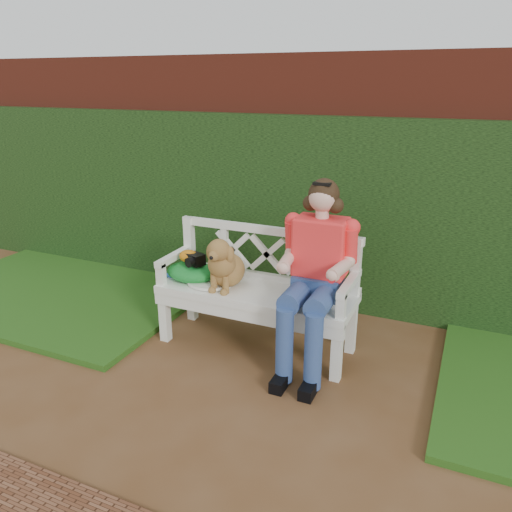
% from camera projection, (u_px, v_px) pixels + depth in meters
% --- Properties ---
extents(ground, '(60.00, 60.00, 0.00)m').
position_uv_depth(ground, '(250.00, 403.00, 3.24)').
color(ground, '#563319').
extents(brick_wall, '(10.00, 0.30, 2.20)m').
position_uv_depth(brick_wall, '(336.00, 183.00, 4.51)').
color(brick_wall, maroon).
rests_on(brick_wall, ground).
extents(ivy_hedge, '(10.00, 0.18, 1.70)m').
position_uv_depth(ivy_hedge, '(328.00, 216.00, 4.40)').
color(ivy_hedge, '#335F22').
rests_on(ivy_hedge, ground).
extents(grass_left, '(2.60, 2.00, 0.05)m').
position_uv_depth(grass_left, '(67.00, 290.00, 4.92)').
color(grass_left, '#1E4016').
rests_on(grass_left, ground).
extents(garden_bench, '(1.64, 0.80, 0.48)m').
position_uv_depth(garden_bench, '(256.00, 318.00, 3.86)').
color(garden_bench, white).
rests_on(garden_bench, ground).
extents(seated_woman, '(0.63, 0.79, 1.31)m').
position_uv_depth(seated_woman, '(317.00, 279.00, 3.52)').
color(seated_woman, '#D1395B').
rests_on(seated_woman, ground).
extents(dog, '(0.28, 0.38, 0.42)m').
position_uv_depth(dog, '(226.00, 261.00, 3.76)').
color(dog, olive).
rests_on(dog, garden_bench).
extents(tennis_racket, '(0.71, 0.32, 0.03)m').
position_uv_depth(tennis_racket, '(206.00, 282.00, 3.88)').
color(tennis_racket, white).
rests_on(tennis_racket, garden_bench).
extents(green_bag, '(0.49, 0.42, 0.14)m').
position_uv_depth(green_bag, '(192.00, 271.00, 3.94)').
color(green_bag, green).
rests_on(green_bag, garden_bench).
extents(camera_item, '(0.16, 0.14, 0.09)m').
position_uv_depth(camera_item, '(196.00, 259.00, 3.87)').
color(camera_item, black).
rests_on(camera_item, green_bag).
extents(baseball_glove, '(0.17, 0.13, 0.10)m').
position_uv_depth(baseball_glove, '(189.00, 256.00, 3.91)').
color(baseball_glove, '#C9700F').
rests_on(baseball_glove, green_bag).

